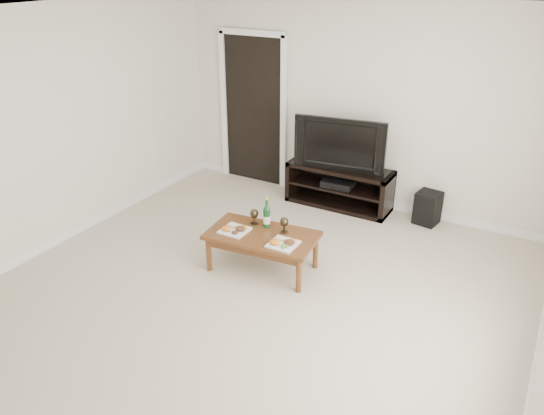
% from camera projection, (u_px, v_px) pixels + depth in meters
% --- Properties ---
extents(floor, '(5.50, 5.50, 0.00)m').
position_uv_depth(floor, '(244.00, 304.00, 5.05)').
color(floor, beige).
rests_on(floor, ground).
extents(back_wall, '(5.00, 0.04, 2.60)m').
position_uv_depth(back_wall, '(360.00, 106.00, 6.66)').
color(back_wall, silver).
rests_on(back_wall, ground).
extents(ceiling, '(5.00, 5.50, 0.04)m').
position_uv_depth(ceiling, '(236.00, 13.00, 3.92)').
color(ceiling, white).
rests_on(ceiling, back_wall).
extents(doorway, '(0.90, 0.02, 2.05)m').
position_uv_depth(doorway, '(254.00, 111.00, 7.45)').
color(doorway, black).
rests_on(doorway, ground).
extents(media_console, '(1.37, 0.45, 0.55)m').
position_uv_depth(media_console, '(339.00, 186.00, 6.93)').
color(media_console, black).
rests_on(media_console, ground).
extents(television, '(1.17, 0.32, 0.67)m').
position_uv_depth(television, '(342.00, 142.00, 6.67)').
color(television, black).
rests_on(television, media_console).
extents(av_receiver, '(0.42, 0.33, 0.08)m').
position_uv_depth(av_receiver, '(338.00, 183.00, 6.91)').
color(av_receiver, black).
rests_on(av_receiver, media_console).
extents(subwoofer, '(0.31, 0.31, 0.41)m').
position_uv_depth(subwoofer, '(428.00, 208.00, 6.51)').
color(subwoofer, black).
rests_on(subwoofer, ground).
extents(coffee_table, '(1.18, 0.73, 0.42)m').
position_uv_depth(coffee_table, '(262.00, 251.00, 5.54)').
color(coffee_table, brown).
rests_on(coffee_table, ground).
extents(plate_left, '(0.27, 0.27, 0.07)m').
position_uv_depth(plate_left, '(235.00, 228.00, 5.48)').
color(plate_left, white).
rests_on(plate_left, coffee_table).
extents(plate_right, '(0.27, 0.27, 0.07)m').
position_uv_depth(plate_right, '(283.00, 242.00, 5.22)').
color(plate_right, white).
rests_on(plate_right, coffee_table).
extents(wine_bottle, '(0.07, 0.07, 0.35)m').
position_uv_depth(wine_bottle, '(267.00, 212.00, 5.51)').
color(wine_bottle, '#103D1A').
rests_on(wine_bottle, coffee_table).
extents(goblet_left, '(0.09, 0.09, 0.17)m').
position_uv_depth(goblet_left, '(254.00, 217.00, 5.61)').
color(goblet_left, '#322A1B').
rests_on(goblet_left, coffee_table).
extents(goblet_right, '(0.09, 0.09, 0.17)m').
position_uv_depth(goblet_right, '(284.00, 225.00, 5.44)').
color(goblet_right, '#322A1B').
rests_on(goblet_right, coffee_table).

